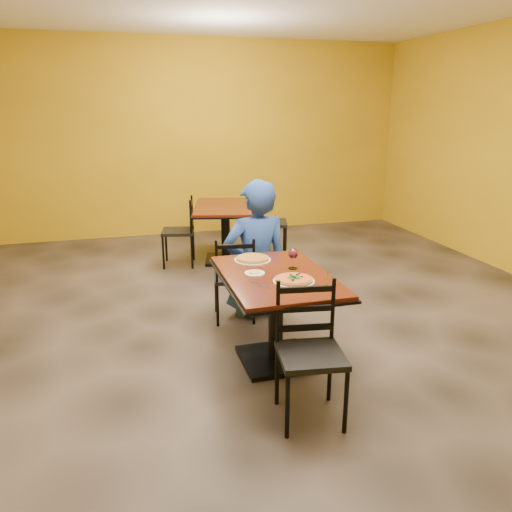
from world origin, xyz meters
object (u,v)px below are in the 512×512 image
object	(u,v)px
table_second	(225,220)
pizza_main	(294,279)
diner	(256,248)
side_plate	(255,273)
chair_main_near	(311,356)
wine_glass	(293,258)
table_main	(276,298)
pizza_far	(253,258)
chair_second_right	(271,223)
chair_main_far	(234,277)
chair_second_left	(178,232)
plate_main	(294,281)
plate_far	(253,260)

from	to	relation	value
table_second	pizza_main	distance (m)	3.01
diner	side_plate	bearing A→B (deg)	71.70
chair_main_near	wine_glass	size ratio (longest dim) A/B	5.09
table_main	chair_main_near	bearing A→B (deg)	-91.40
table_main	diner	xyz separation A→B (m)	(0.12, 1.01, 0.12)
pizza_far	wine_glass	size ratio (longest dim) A/B	1.56
chair_main_near	chair_second_right	bearing A→B (deg)	84.90
table_main	wine_glass	world-z (taller)	wine_glass
chair_main_near	chair_main_far	world-z (taller)	chair_main_near
chair_second_left	pizza_main	bearing A→B (deg)	20.98
pizza_far	chair_second_right	bearing A→B (deg)	69.17
plate_main	wine_glass	xyz separation A→B (m)	(0.10, 0.30, 0.08)
pizza_main	side_plate	size ratio (longest dim) A/B	1.77
chair_second_right	pizza_main	bearing A→B (deg)	-178.13
chair_second_right	side_plate	bearing A→B (deg)	176.24
table_second	diner	xyz separation A→B (m)	(-0.08, -1.79, 0.12)
plate_main	table_main	bearing A→B (deg)	110.32
chair_main_far	plate_far	size ratio (longest dim) A/B	2.71
chair_main_near	chair_second_right	world-z (taller)	chair_second_right
chair_second_left	wine_glass	distance (m)	2.79
table_main	plate_main	xyz separation A→B (m)	(0.07, -0.19, 0.20)
table_main	chair_main_far	bearing A→B (deg)	97.29
chair_main_near	diner	xyz separation A→B (m)	(0.14, 1.80, 0.22)
side_plate	table_second	bearing A→B (deg)	82.46
side_plate	wine_glass	world-z (taller)	wine_glass
chair_main_far	pizza_main	bearing A→B (deg)	108.43
chair_main_near	diner	distance (m)	1.82
chair_main_near	chair_main_far	xyz separation A→B (m)	(-0.10, 1.73, -0.04)
chair_second_left	plate_main	size ratio (longest dim) A/B	2.85
chair_second_right	wine_glass	bearing A→B (deg)	-177.65
chair_second_left	chair_main_near	bearing A→B (deg)	18.00
chair_second_right	side_plate	xyz separation A→B (m)	(-0.99, -2.75, 0.28)
chair_main_far	side_plate	bearing A→B (deg)	96.30
chair_second_right	plate_main	size ratio (longest dim) A/B	3.06
side_plate	chair_second_right	bearing A→B (deg)	70.16
plate_main	chair_main_near	bearing A→B (deg)	-98.69
table_second	plate_far	distance (m)	2.43
chair_second_right	pizza_far	bearing A→B (deg)	175.25
table_second	diner	world-z (taller)	diner
diner	pizza_main	bearing A→B (deg)	85.77
wine_glass	chair_main_near	bearing A→B (deg)	-102.03
chair_second_left	wine_glass	size ratio (longest dim) A/B	4.91
table_second	chair_second_left	size ratio (longest dim) A/B	1.52
diner	chair_second_left	bearing A→B (deg)	-75.13
chair_main_near	chair_second_right	size ratio (longest dim) A/B	0.96
table_second	plate_main	bearing A→B (deg)	-92.52
chair_main_far	plate_main	bearing A→B (deg)	108.43
diner	wine_glass	world-z (taller)	diner
pizza_main	table_main	bearing A→B (deg)	110.32
chair_second_left	diner	world-z (taller)	diner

